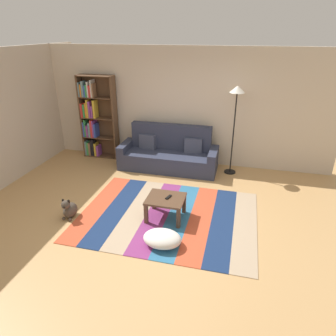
{
  "coord_description": "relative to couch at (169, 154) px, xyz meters",
  "views": [
    {
      "loc": [
        1.33,
        -4.4,
        3.02
      ],
      "look_at": [
        0.06,
        0.61,
        0.65
      ],
      "focal_mm": 32.57,
      "sensor_mm": 36.0,
      "label": 1
    }
  ],
  "objects": [
    {
      "name": "rug",
      "position": [
        0.49,
        -2.02,
        -0.33
      ],
      "size": [
        3.06,
        2.34,
        0.01
      ],
      "color": "#C64C2D",
      "rests_on": "ground_plane"
    },
    {
      "name": "dog",
      "position": [
        -1.16,
        -2.47,
        -0.18
      ],
      "size": [
        0.22,
        0.35,
        0.4
      ],
      "color": "#473D33",
      "rests_on": "ground_plane"
    },
    {
      "name": "back_wall",
      "position": [
        0.27,
        0.53,
        1.01
      ],
      "size": [
        6.8,
        0.1,
        2.7
      ],
      "primitive_type": "cube",
      "color": "beige",
      "rests_on": "ground_plane"
    },
    {
      "name": "couch",
      "position": [
        0.0,
        0.0,
        0.0
      ],
      "size": [
        2.26,
        0.8,
        1.0
      ],
      "color": "#2D3347",
      "rests_on": "ground_plane"
    },
    {
      "name": "ground_plane",
      "position": [
        0.27,
        -2.02,
        -0.34
      ],
      "size": [
        14.0,
        14.0,
        0.0
      ],
      "primitive_type": "plane",
      "color": "tan"
    },
    {
      "name": "left_wall",
      "position": [
        -3.13,
        -1.27,
        1.01
      ],
      "size": [
        0.1,
        5.5,
        2.7
      ],
      "primitive_type": "cube",
      "color": "beige",
      "rests_on": "ground_plane"
    },
    {
      "name": "standing_lamp",
      "position": [
        1.43,
        0.09,
        1.3
      ],
      "size": [
        0.32,
        0.32,
        1.96
      ],
      "color": "black",
      "rests_on": "ground_plane"
    },
    {
      "name": "coffee_table",
      "position": [
        0.46,
        -2.08,
        -0.01
      ],
      "size": [
        0.64,
        0.55,
        0.39
      ],
      "color": "#513826",
      "rests_on": "rug"
    },
    {
      "name": "bookshelf",
      "position": [
        -1.97,
        0.28,
        0.65
      ],
      "size": [
        0.9,
        0.28,
        2.04
      ],
      "color": "brown",
      "rests_on": "ground_plane"
    },
    {
      "name": "tv_remote",
      "position": [
        0.51,
        -2.06,
        0.08
      ],
      "size": [
        0.09,
        0.16,
        0.02
      ],
      "primitive_type": "cube",
      "rotation": [
        0.0,
        0.0,
        -0.3
      ],
      "color": "black",
      "rests_on": "coffee_table"
    },
    {
      "name": "pouf",
      "position": [
        0.6,
        -2.82,
        -0.21
      ],
      "size": [
        0.59,
        0.44,
        0.23
      ],
      "primitive_type": "ellipsoid",
      "color": "white",
      "rests_on": "rug"
    }
  ]
}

